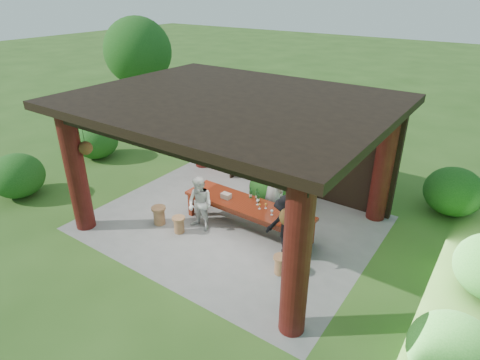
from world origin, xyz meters
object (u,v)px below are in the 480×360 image
Objects in this scene: guest_man at (286,229)px; stool_near_right at (281,264)px; napkin_basket at (226,196)px; host at (273,188)px; guest_woman at (200,204)px; stool_far_left at (159,215)px; tasting_table at (248,208)px; stool_near_left at (179,224)px; wine_shelf at (268,152)px.

stool_near_right is at bearing -64.53° from guest_man.
napkin_basket reaches higher than stool_near_right.
guest_woman is (-1.31, -1.51, -0.22)m from host.
stool_near_right is 0.88× the size of stool_far_left.
tasting_table reaches higher than stool_near_left.
host reaches higher than stool_near_left.
wine_shelf is 3.89m from guest_man.
stool_near_left is 2.69m from host.
guest_woman is at bearing -92.29° from wine_shelf.
host is (-1.35, 1.91, 0.73)m from stool_near_right.
wine_shelf reaches higher than napkin_basket.
stool_near_left is 0.88× the size of stool_far_left.
stool_near_left is 0.78m from guest_woman.
stool_near_left is at bearing -160.96° from guest_man.
guest_woman is 0.88× the size of guest_man.
host is at bearing 51.70° from guest_woman.
napkin_basket is at bearing 57.14° from stool_near_left.
wine_shelf reaches higher than guest_man.
wine_shelf reaches higher than host.
wine_shelf is 3.19m from guest_woman.
stool_near_right is at bearing 0.98° from stool_far_left.
tasting_table is 2.13× the size of guest_man.
napkin_basket is (0.36, 0.65, 0.07)m from guest_woman.
wine_shelf is 1.79× the size of guest_woman.
tasting_table is 0.69m from napkin_basket.
guest_man is (2.51, 0.10, 0.11)m from guest_woman.
stool_far_left is (-3.76, -0.06, 0.03)m from stool_near_right.
stool_far_left is 0.34× the size of guest_woman.
tasting_table is at bearing 165.11° from guest_man.
wine_shelf reaches higher than stool_near_right.
stool_far_left is at bearing 56.95° from host.
guest_man reaches higher than stool_near_left.
stool_far_left is at bearing -150.66° from tasting_table.
guest_man is at bearing 147.93° from host.
guest_woman is at bearing 22.98° from stool_far_left.
stool_near_left is 3.03m from stool_near_right.
guest_woman is (-1.02, -0.72, 0.11)m from tasting_table.
stool_near_right is (2.54, -3.55, -0.94)m from wine_shelf.
stool_near_left is (-1.38, -1.19, -0.40)m from tasting_table.
host reaches higher than napkin_basket.
guest_man is (-0.16, 0.50, 0.62)m from stool_near_right.
stool_far_left is at bearing -154.26° from guest_woman.
napkin_basket reaches higher than stool_near_left.
stool_near_left is 0.26× the size of guest_man.
guest_man is at bearing -52.07° from wine_shelf.
napkin_basket is at bearing -84.64° from wine_shelf.
guest_man is at bearing -22.75° from tasting_table.
wine_shelf reaches higher than guest_woman.
wine_shelf is 3.93m from stool_far_left.
wine_shelf is 4.47m from stool_near_right.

